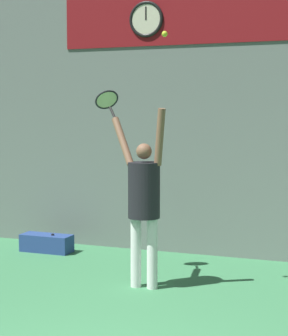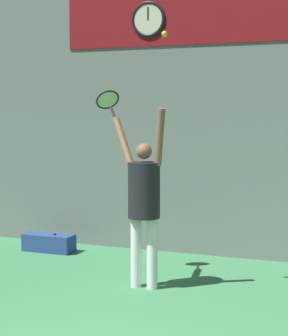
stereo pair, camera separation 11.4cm
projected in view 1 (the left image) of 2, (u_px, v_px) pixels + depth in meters
The scene contains 8 objects.
back_wall at pixel (239, 88), 8.83m from camera, with size 18.00×0.10×5.00m.
sponsor_banner at pixel (239, 14), 8.68m from camera, with size 5.52×0.02×0.80m.
scoreboard_clock at pixel (146, 19), 9.16m from camera, with size 0.54×0.05×0.54m.
tennis_player at pixel (144, 197), 7.37m from camera, with size 0.86×0.51×2.20m.
tennis_racket at pixel (107, 101), 7.91m from camera, with size 0.41×0.40×0.38m.
tennis_ball at pixel (165, 34), 7.02m from camera, with size 0.07×0.07×0.07m.
water_bottle at pixel (53, 244), 9.33m from camera, with size 0.08×0.08×0.29m.
equipment_bag at pixel (47, 243), 9.39m from camera, with size 0.80×0.31×0.27m.
Camera 1 is at (1.87, -3.76, 2.15)m, focal length 65.00 mm.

